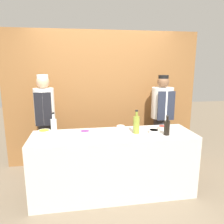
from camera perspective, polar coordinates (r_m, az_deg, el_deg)
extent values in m
plane|color=#756651|center=(3.39, 0.39, -20.15)|extent=(14.00, 14.00, 0.00)
cube|color=brown|center=(4.07, -2.38, 3.60)|extent=(3.49, 0.18, 2.40)
cube|color=beige|center=(3.17, 0.40, -13.40)|extent=(2.24, 0.68, 0.89)
cylinder|color=white|center=(3.12, -17.32, -5.11)|extent=(0.17, 0.17, 0.06)
cylinder|color=yellow|center=(3.11, -17.35, -4.76)|extent=(0.14, 0.14, 0.02)
cylinder|color=white|center=(3.10, 10.90, -4.98)|extent=(0.15, 0.15, 0.04)
cylinder|color=silver|center=(3.10, 10.91, -4.72)|extent=(0.12, 0.12, 0.01)
cylinder|color=white|center=(3.01, -7.08, -5.35)|extent=(0.16, 0.16, 0.05)
cylinder|color=#703384|center=(3.01, -7.09, -5.05)|extent=(0.13, 0.13, 0.01)
cylinder|color=white|center=(3.25, 2.26, -3.97)|extent=(0.12, 0.12, 0.04)
cylinder|color=green|center=(3.24, 2.26, -3.70)|extent=(0.09, 0.09, 0.01)
cylinder|color=white|center=(3.30, 13.15, -4.00)|extent=(0.15, 0.15, 0.05)
cylinder|color=red|center=(3.29, 13.16, -3.72)|extent=(0.12, 0.12, 0.01)
cube|color=white|center=(2.94, -1.03, -5.97)|extent=(0.38, 0.21, 0.02)
cylinder|color=black|center=(3.03, 14.14, -4.07)|extent=(0.08, 0.08, 0.19)
cylinder|color=black|center=(3.00, 14.26, -1.75)|extent=(0.03, 0.03, 0.06)
cylinder|color=black|center=(2.99, 14.30, -1.05)|extent=(0.03, 0.03, 0.02)
cylinder|color=silver|center=(2.97, -14.93, -4.05)|extent=(0.08, 0.08, 0.24)
cylinder|color=silver|center=(2.93, -15.10, -1.17)|extent=(0.03, 0.03, 0.07)
cylinder|color=black|center=(2.92, -15.15, -0.29)|extent=(0.03, 0.03, 0.02)
cylinder|color=olive|center=(3.03, 6.37, -3.37)|extent=(0.09, 0.09, 0.24)
cylinder|color=olive|center=(2.99, 6.44, -0.52)|extent=(0.03, 0.03, 0.07)
cylinder|color=black|center=(2.98, 6.46, 0.34)|extent=(0.04, 0.04, 0.02)
cylinder|color=#28282D|center=(3.89, -16.55, -9.03)|extent=(0.23, 0.23, 0.87)
cylinder|color=white|center=(3.69, -17.24, 1.48)|extent=(0.32, 0.32, 0.57)
cube|color=black|center=(3.55, -17.54, 0.65)|extent=(0.26, 0.02, 0.53)
sphere|color=tan|center=(3.64, -17.64, 7.51)|extent=(0.21, 0.21, 0.21)
cylinder|color=white|center=(3.64, -17.72, 8.72)|extent=(0.17, 0.17, 0.07)
cylinder|color=#28282D|center=(4.13, 12.50, -7.43)|extent=(0.27, 0.27, 0.89)
cylinder|color=silver|center=(3.95, 12.98, 2.35)|extent=(0.38, 0.38, 0.54)
cube|color=#232838|center=(3.79, 13.97, 1.55)|extent=(0.30, 0.02, 0.50)
sphere|color=brown|center=(3.90, 13.25, 7.72)|extent=(0.20, 0.20, 0.20)
cylinder|color=black|center=(3.90, 13.30, 8.84)|extent=(0.17, 0.17, 0.07)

